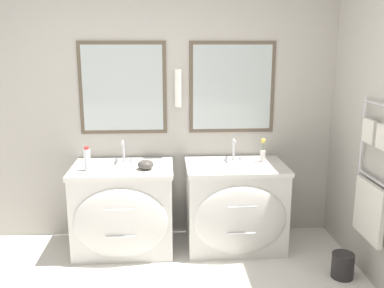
{
  "coord_description": "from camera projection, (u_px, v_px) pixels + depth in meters",
  "views": [
    {
      "loc": [
        0.09,
        -2.21,
        1.86
      ],
      "look_at": [
        0.31,
        1.29,
        1.04
      ],
      "focal_mm": 40.0,
      "sensor_mm": 36.0,
      "label": 1
    }
  ],
  "objects": [
    {
      "name": "faucet_left",
      "position": [
        123.0,
        152.0,
        3.95
      ],
      "size": [
        0.17,
        0.13,
        0.21
      ],
      "color": "silver",
      "rests_on": "vanity_left"
    },
    {
      "name": "amenity_bowl",
      "position": [
        146.0,
        165.0,
        3.74
      ],
      "size": [
        0.14,
        0.14,
        0.08
      ],
      "color": "#4C4742",
      "rests_on": "vanity_left"
    },
    {
      "name": "toiletry_bottle",
      "position": [
        87.0,
        159.0,
        3.69
      ],
      "size": [
        0.06,
        0.06,
        0.21
      ],
      "color": "silver",
      "rests_on": "vanity_left"
    },
    {
      "name": "vanity_right",
      "position": [
        236.0,
        206.0,
        3.94
      ],
      "size": [
        0.91,
        0.68,
        0.79
      ],
      "color": "silver",
      "rests_on": "ground_plane"
    },
    {
      "name": "flower_vase",
      "position": [
        263.0,
        152.0,
        3.96
      ],
      "size": [
        0.05,
        0.05,
        0.23
      ],
      "color": "silver",
      "rests_on": "vanity_right"
    },
    {
      "name": "vanity_left",
      "position": [
        123.0,
        209.0,
        3.87
      ],
      "size": [
        0.91,
        0.68,
        0.79
      ],
      "color": "silver",
      "rests_on": "ground_plane"
    },
    {
      "name": "waste_bin",
      "position": [
        343.0,
        265.0,
        3.48
      ],
      "size": [
        0.18,
        0.18,
        0.21
      ],
      "color": "#282626",
      "rests_on": "ground_plane"
    },
    {
      "name": "wall_back",
      "position": [
        157.0,
        104.0,
        4.08
      ],
      "size": [
        5.04,
        0.15,
        2.6
      ],
      "color": "#B2ADA3",
      "rests_on": "ground_plane"
    },
    {
      "name": "faucet_right",
      "position": [
        234.0,
        150.0,
        4.01
      ],
      "size": [
        0.17,
        0.13,
        0.21
      ],
      "color": "silver",
      "rests_on": "vanity_right"
    }
  ]
}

